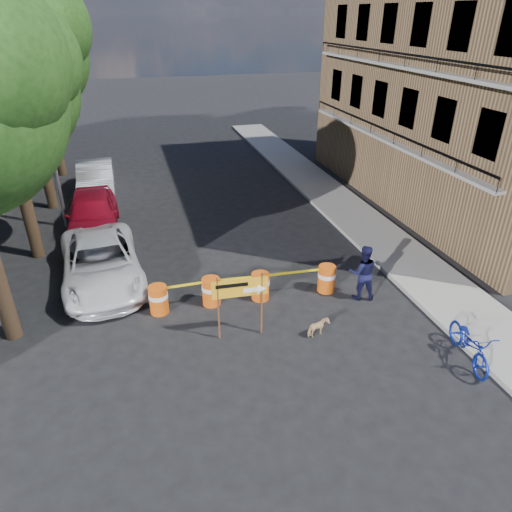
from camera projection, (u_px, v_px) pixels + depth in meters
ground at (266, 338)px, 12.78m from camera, size 120.00×120.00×0.00m
sidewalk_east at (365, 226)px, 19.30m from camera, size 2.40×40.00×0.15m
apartment_building at (481, 67)px, 19.58m from camera, size 8.00×16.00×12.00m
tree_mid_b at (20, 51)px, 18.20m from camera, size 5.67×5.40×9.62m
tree_far at (40, 54)px, 22.68m from camera, size 5.04×4.80×8.84m
streetlamp at (47, 122)px, 17.37m from camera, size 1.25×0.18×8.00m
barrel_far_left at (159, 299)px, 13.67m from camera, size 0.58×0.58×0.90m
barrel_mid_left at (211, 291)px, 14.07m from camera, size 0.58×0.58×0.90m
barrel_mid_right at (260, 286)px, 14.34m from camera, size 0.58×0.58×0.90m
barrel_far_right at (327, 278)px, 14.75m from camera, size 0.58×0.58×0.90m
detour_sign at (248, 292)px, 12.24m from camera, size 1.53×0.30×1.96m
pedestrian at (363, 273)px, 14.18m from camera, size 1.04×0.90×1.83m
bicycle at (474, 328)px, 11.51m from camera, size 0.92×1.20×2.05m
dog at (318, 328)px, 12.75m from camera, size 0.69×0.48×0.53m
suv_white at (101, 262)px, 15.10m from camera, size 2.94×5.56×1.49m
sedan_red at (92, 214)px, 18.48m from camera, size 2.12×5.04×1.70m
sedan_silver at (96, 179)px, 22.47m from camera, size 1.78×4.87×1.59m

